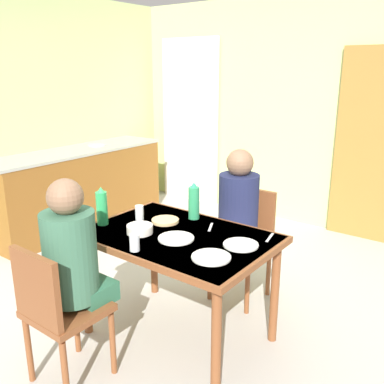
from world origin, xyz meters
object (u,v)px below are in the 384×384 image
(person_near_diner, at_px, (72,254))
(water_bottle_green_far, at_px, (194,202))
(kitchen_counter, at_px, (79,188))
(chair_near_diner, at_px, (56,309))
(dining_table, at_px, (178,247))
(chair_far_diner, at_px, (245,237))
(water_bottle_green_near, at_px, (102,207))
(person_far_diner, at_px, (237,207))
(serving_bowl_center, at_px, (140,229))

(person_near_diner, distance_m, water_bottle_green_far, 0.95)
(kitchen_counter, bearing_deg, chair_near_diner, -41.01)
(dining_table, distance_m, chair_far_diner, 0.79)
(kitchen_counter, relative_size, water_bottle_green_near, 8.10)
(kitchen_counter, relative_size, water_bottle_green_far, 8.07)
(chair_near_diner, relative_size, chair_far_diner, 1.00)
(chair_far_diner, distance_m, water_bottle_green_far, 0.62)
(water_bottle_green_near, xyz_separation_m, water_bottle_green_far, (0.43, 0.47, 0.00))
(dining_table, height_order, person_near_diner, person_near_diner)
(chair_far_diner, bearing_deg, person_far_diner, 90.00)
(chair_near_diner, xyz_separation_m, chair_far_diner, (0.32, 1.54, 0.00))
(chair_far_diner, xyz_separation_m, serving_bowl_center, (-0.27, -0.90, 0.28))
(dining_table, relative_size, chair_near_diner, 1.39)
(kitchen_counter, height_order, water_bottle_green_near, water_bottle_green_near)
(kitchen_counter, xyz_separation_m, person_far_diner, (2.34, -0.36, 0.33))
(water_bottle_green_near, bearing_deg, kitchen_counter, 146.51)
(water_bottle_green_far, height_order, serving_bowl_center, water_bottle_green_far)
(serving_bowl_center, bearing_deg, chair_far_diner, 73.01)
(chair_near_diner, height_order, chair_far_diner, same)
(person_near_diner, height_order, serving_bowl_center, person_near_diner)
(water_bottle_green_near, height_order, water_bottle_green_far, water_bottle_green_far)
(person_far_diner, height_order, water_bottle_green_far, person_far_diner)
(person_near_diner, xyz_separation_m, serving_bowl_center, (0.04, 0.50, -0.00))
(dining_table, distance_m, chair_near_diner, 0.83)
(dining_table, distance_m, person_far_diner, 0.65)
(chair_far_diner, height_order, serving_bowl_center, chair_far_diner)
(person_far_diner, bearing_deg, serving_bowl_center, 70.20)
(chair_near_diner, relative_size, person_far_diner, 1.13)
(water_bottle_green_far, bearing_deg, kitchen_counter, 162.50)
(water_bottle_green_near, bearing_deg, person_far_diner, 53.53)
(chair_far_diner, height_order, water_bottle_green_near, water_bottle_green_near)
(water_bottle_green_near, distance_m, water_bottle_green_far, 0.64)
(person_far_diner, xyz_separation_m, water_bottle_green_far, (-0.16, -0.33, 0.10))
(kitchen_counter, distance_m, serving_bowl_center, 2.37)
(dining_table, relative_size, water_bottle_green_far, 4.57)
(chair_near_diner, xyz_separation_m, water_bottle_green_far, (0.15, 1.07, 0.38))
(person_near_diner, bearing_deg, dining_table, 68.18)
(water_bottle_green_near, xyz_separation_m, serving_bowl_center, (0.32, 0.04, -0.10))
(kitchen_counter, height_order, person_far_diner, person_far_diner)
(chair_far_diner, relative_size, water_bottle_green_near, 3.29)
(person_near_diner, xyz_separation_m, water_bottle_green_near, (-0.28, 0.47, 0.10))
(chair_far_diner, height_order, person_near_diner, person_near_diner)
(person_far_diner, height_order, water_bottle_green_near, person_far_diner)
(water_bottle_green_far, xyz_separation_m, serving_bowl_center, (-0.11, -0.43, -0.10))
(chair_far_diner, relative_size, serving_bowl_center, 5.12)
(chair_near_diner, distance_m, chair_far_diner, 1.57)
(chair_near_diner, bearing_deg, person_near_diner, 90.00)
(dining_table, bearing_deg, kitchen_counter, 156.50)
(serving_bowl_center, bearing_deg, water_bottle_green_far, 75.37)
(kitchen_counter, bearing_deg, water_bottle_green_near, -33.49)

